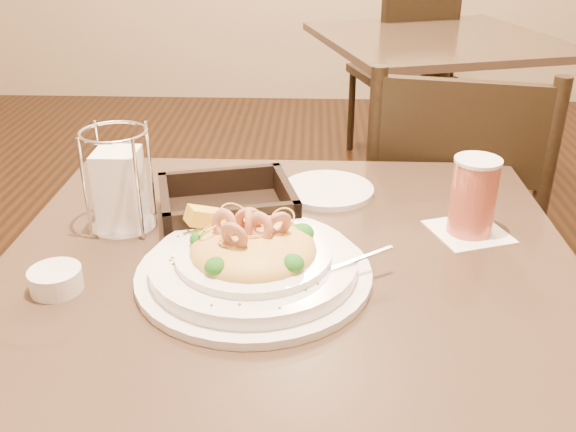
{
  "coord_description": "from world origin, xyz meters",
  "views": [
    {
      "loc": [
        0.04,
        -0.83,
        1.24
      ],
      "look_at": [
        0.0,
        0.02,
        0.82
      ],
      "focal_mm": 40.0,
      "sensor_mm": 36.0,
      "label": 1
    }
  ],
  "objects_px": {
    "dining_chair_far": "(405,67)",
    "side_plate": "(328,190)",
    "pasta_bowl": "(253,259)",
    "drink_glass": "(473,197)",
    "main_table": "(288,389)",
    "napkin_caddy": "(120,187)",
    "butter_ramekin": "(56,280)",
    "bread_basket": "(227,208)",
    "background_table": "(433,93)",
    "dining_chair_near": "(447,232)"
  },
  "relations": [
    {
      "from": "dining_chair_far",
      "to": "side_plate",
      "type": "bearing_deg",
      "value": 60.85
    },
    {
      "from": "pasta_bowl",
      "to": "drink_glass",
      "type": "distance_m",
      "value": 0.38
    },
    {
      "from": "main_table",
      "to": "drink_glass",
      "type": "bearing_deg",
      "value": 23.67
    },
    {
      "from": "napkin_caddy",
      "to": "butter_ramekin",
      "type": "relative_size",
      "value": 2.34
    },
    {
      "from": "dining_chair_far",
      "to": "pasta_bowl",
      "type": "height_order",
      "value": "dining_chair_far"
    },
    {
      "from": "dining_chair_far",
      "to": "butter_ramekin",
      "type": "height_order",
      "value": "dining_chair_far"
    },
    {
      "from": "main_table",
      "to": "napkin_caddy",
      "type": "relative_size",
      "value": 5.15
    },
    {
      "from": "main_table",
      "to": "drink_glass",
      "type": "relative_size",
      "value": 6.04
    },
    {
      "from": "pasta_bowl",
      "to": "bread_basket",
      "type": "height_order",
      "value": "pasta_bowl"
    },
    {
      "from": "background_table",
      "to": "butter_ramekin",
      "type": "distance_m",
      "value": 2.11
    },
    {
      "from": "napkin_caddy",
      "to": "butter_ramekin",
      "type": "xyz_separation_m",
      "value": [
        -0.04,
        -0.2,
        -0.06
      ]
    },
    {
      "from": "pasta_bowl",
      "to": "side_plate",
      "type": "bearing_deg",
      "value": 69.88
    },
    {
      "from": "background_table",
      "to": "dining_chair_far",
      "type": "xyz_separation_m",
      "value": [
        -0.06,
        0.5,
        -0.01
      ]
    },
    {
      "from": "background_table",
      "to": "drink_glass",
      "type": "xyz_separation_m",
      "value": [
        -0.24,
        -1.71,
        0.3
      ]
    },
    {
      "from": "background_table",
      "to": "side_plate",
      "type": "xyz_separation_m",
      "value": [
        -0.47,
        -1.56,
        0.24
      ]
    },
    {
      "from": "main_table",
      "to": "side_plate",
      "type": "distance_m",
      "value": 0.38
    },
    {
      "from": "background_table",
      "to": "dining_chair_near",
      "type": "distance_m",
      "value": 1.26
    },
    {
      "from": "main_table",
      "to": "side_plate",
      "type": "height_order",
      "value": "side_plate"
    },
    {
      "from": "main_table",
      "to": "background_table",
      "type": "bearing_deg",
      "value": 73.75
    },
    {
      "from": "pasta_bowl",
      "to": "bread_basket",
      "type": "bearing_deg",
      "value": 108.47
    },
    {
      "from": "napkin_caddy",
      "to": "butter_ramekin",
      "type": "height_order",
      "value": "napkin_caddy"
    },
    {
      "from": "background_table",
      "to": "butter_ramekin",
      "type": "bearing_deg",
      "value": -114.32
    },
    {
      "from": "dining_chair_far",
      "to": "bread_basket",
      "type": "xyz_separation_m",
      "value": [
        -0.59,
        -2.18,
        0.26
      ]
    },
    {
      "from": "drink_glass",
      "to": "butter_ramekin",
      "type": "height_order",
      "value": "drink_glass"
    },
    {
      "from": "drink_glass",
      "to": "napkin_caddy",
      "type": "relative_size",
      "value": 0.85
    },
    {
      "from": "pasta_bowl",
      "to": "background_table",
      "type": "bearing_deg",
      "value": 72.59
    },
    {
      "from": "dining_chair_far",
      "to": "butter_ramekin",
      "type": "xyz_separation_m",
      "value": [
        -0.81,
        -2.41,
        0.26
      ]
    },
    {
      "from": "background_table",
      "to": "dining_chair_near",
      "type": "relative_size",
      "value": 1.2
    },
    {
      "from": "dining_chair_near",
      "to": "drink_glass",
      "type": "xyz_separation_m",
      "value": [
        -0.08,
        -0.47,
        0.31
      ]
    },
    {
      "from": "dining_chair_far",
      "to": "pasta_bowl",
      "type": "xyz_separation_m",
      "value": [
        -0.53,
        -2.37,
        0.27
      ]
    },
    {
      "from": "bread_basket",
      "to": "napkin_caddy",
      "type": "xyz_separation_m",
      "value": [
        -0.17,
        -0.04,
        0.05
      ]
    },
    {
      "from": "dining_chair_far",
      "to": "napkin_caddy",
      "type": "distance_m",
      "value": 2.37
    },
    {
      "from": "dining_chair_near",
      "to": "drink_glass",
      "type": "bearing_deg",
      "value": 92.34
    },
    {
      "from": "pasta_bowl",
      "to": "butter_ramekin",
      "type": "bearing_deg",
      "value": -170.88
    },
    {
      "from": "background_table",
      "to": "napkin_caddy",
      "type": "bearing_deg",
      "value": -115.54
    },
    {
      "from": "dining_chair_near",
      "to": "butter_ramekin",
      "type": "height_order",
      "value": "dining_chair_near"
    },
    {
      "from": "drink_glass",
      "to": "side_plate",
      "type": "xyz_separation_m",
      "value": [
        -0.23,
        0.15,
        -0.06
      ]
    },
    {
      "from": "dining_chair_near",
      "to": "dining_chair_far",
      "type": "height_order",
      "value": "same"
    },
    {
      "from": "drink_glass",
      "to": "bread_basket",
      "type": "bearing_deg",
      "value": 175.54
    },
    {
      "from": "butter_ramekin",
      "to": "napkin_caddy",
      "type": "bearing_deg",
      "value": 77.26
    },
    {
      "from": "background_table",
      "to": "butter_ramekin",
      "type": "relative_size",
      "value": 14.92
    },
    {
      "from": "dining_chair_near",
      "to": "napkin_caddy",
      "type": "xyz_separation_m",
      "value": [
        -0.66,
        -0.47,
        0.32
      ]
    },
    {
      "from": "background_table",
      "to": "pasta_bowl",
      "type": "distance_m",
      "value": 1.97
    },
    {
      "from": "side_plate",
      "to": "dining_chair_far",
      "type": "bearing_deg",
      "value": 78.63
    },
    {
      "from": "side_plate",
      "to": "butter_ramekin",
      "type": "xyz_separation_m",
      "value": [
        -0.39,
        -0.35,
        0.01
      ]
    },
    {
      "from": "pasta_bowl",
      "to": "drink_glass",
      "type": "relative_size",
      "value": 2.53
    },
    {
      "from": "drink_glass",
      "to": "pasta_bowl",
      "type": "bearing_deg",
      "value": -155.86
    },
    {
      "from": "dining_chair_far",
      "to": "drink_glass",
      "type": "relative_size",
      "value": 6.24
    },
    {
      "from": "napkin_caddy",
      "to": "pasta_bowl",
      "type": "bearing_deg",
      "value": -32.95
    },
    {
      "from": "dining_chair_far",
      "to": "pasta_bowl",
      "type": "relative_size",
      "value": 2.46
    }
  ]
}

